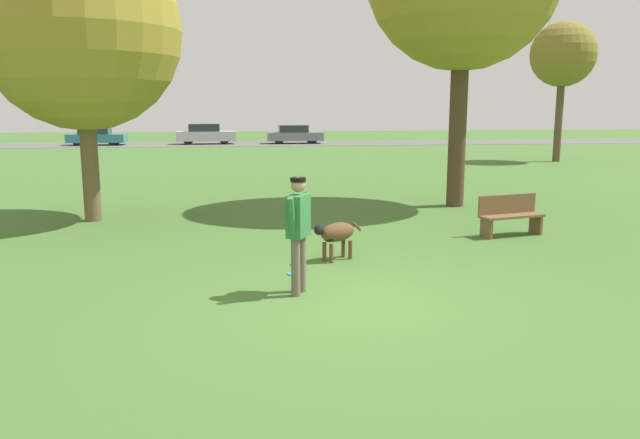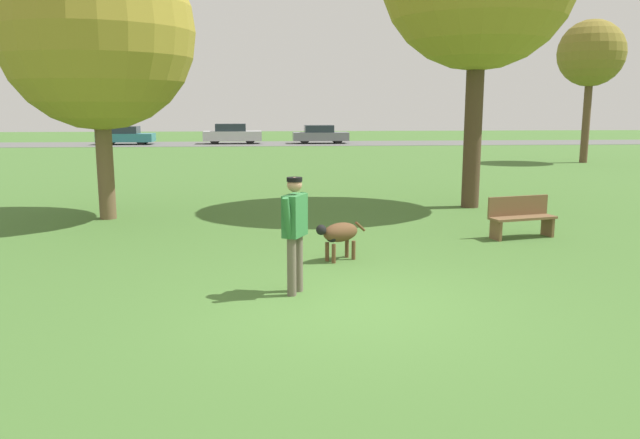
# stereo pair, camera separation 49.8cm
# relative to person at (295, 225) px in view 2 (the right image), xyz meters

# --- Properties ---
(ground_plane) EXTENTS (120.00, 120.00, 0.00)m
(ground_plane) POSITION_rel_person_xyz_m (0.75, -0.60, -1.00)
(ground_plane) COLOR #426B2D
(far_road_strip) EXTENTS (120.00, 6.00, 0.01)m
(far_road_strip) POSITION_rel_person_xyz_m (0.75, 36.51, -0.99)
(far_road_strip) COLOR #5B5B59
(far_road_strip) RESTS_ON ground_plane
(person) EXTENTS (0.39, 0.66, 1.68)m
(person) POSITION_rel_person_xyz_m (0.00, 0.00, 0.00)
(person) COLOR #665B4C
(person) RESTS_ON ground_plane
(dog) EXTENTS (0.96, 0.68, 0.68)m
(dog) POSITION_rel_person_xyz_m (0.83, 1.87, -0.52)
(dog) COLOR brown
(dog) RESTS_ON ground_plane
(frisbee) EXTENTS (0.22, 0.22, 0.02)m
(frisbee) POSITION_rel_person_xyz_m (0.03, 1.04, -0.99)
(frisbee) COLOR #268CE5
(frisbee) RESTS_ON ground_plane
(tree_far_right) EXTENTS (3.05, 3.05, 6.61)m
(tree_far_right) POSITION_rel_person_xyz_m (14.59, 20.05, 4.03)
(tree_far_right) COLOR brown
(tree_far_right) RESTS_ON ground_plane
(tree_near_left) EXTENTS (4.44, 4.44, 6.53)m
(tree_near_left) POSITION_rel_person_xyz_m (-4.22, 6.42, 3.30)
(tree_near_left) COLOR brown
(tree_near_left) RESTS_ON ground_plane
(parked_car_teal) EXTENTS (3.84, 1.82, 1.28)m
(parked_car_teal) POSITION_rel_person_xyz_m (-10.43, 36.35, -0.37)
(parked_car_teal) COLOR teal
(parked_car_teal) RESTS_ON ground_plane
(parked_car_silver) EXTENTS (4.17, 1.85, 1.43)m
(parked_car_silver) POSITION_rel_person_xyz_m (-3.01, 36.63, -0.29)
(parked_car_silver) COLOR #B7B7BC
(parked_car_silver) RESTS_ON ground_plane
(parked_car_grey) EXTENTS (3.99, 1.79, 1.32)m
(parked_car_grey) POSITION_rel_person_xyz_m (3.29, 36.51, -0.35)
(parked_car_grey) COLOR slate
(parked_car_grey) RESTS_ON ground_plane
(park_bench) EXTENTS (1.46, 0.72, 0.84)m
(park_bench) POSITION_rel_person_xyz_m (4.75, 3.53, -0.54)
(park_bench) COLOR brown
(park_bench) RESTS_ON ground_plane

